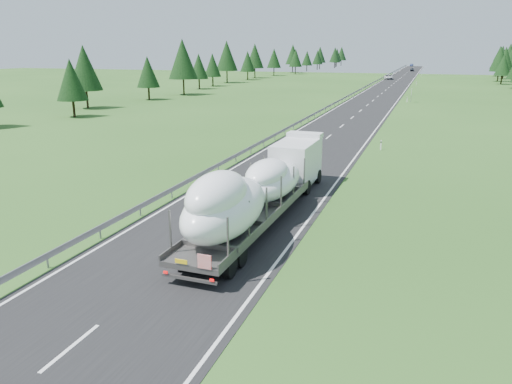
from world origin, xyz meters
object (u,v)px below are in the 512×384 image
(distant_van, at_px, (388,77))
(distant_car_blue, at_px, (412,65))
(distant_car_dark, at_px, (412,70))
(boat_truck, at_px, (259,186))
(highway_sign, at_px, (411,93))

(distant_van, height_order, distant_car_blue, distant_van)
(distant_van, distance_m, distant_car_blue, 141.07)
(distant_van, xyz_separation_m, distant_car_blue, (1.53, 141.06, -0.12))
(distant_van, relative_size, distant_car_blue, 1.37)
(distant_car_dark, bearing_deg, boat_truck, -93.74)
(highway_sign, relative_size, boat_truck, 0.13)
(boat_truck, xyz_separation_m, distant_car_blue, (-3.91, 291.79, -1.54))
(distant_car_blue, bearing_deg, boat_truck, -84.07)
(distant_car_dark, distance_m, distant_car_blue, 71.65)
(distant_van, relative_size, distant_car_dark, 1.38)
(boat_truck, bearing_deg, distant_van, 92.07)
(highway_sign, height_order, boat_truck, boat_truck)
(distant_car_dark, relative_size, distant_car_blue, 1.00)
(highway_sign, xyz_separation_m, distant_car_dark, (-5.90, 145.28, -1.05))
(distant_car_dark, bearing_deg, distant_car_blue, 88.62)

